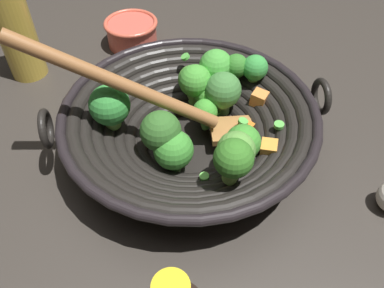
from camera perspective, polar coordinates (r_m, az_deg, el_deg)
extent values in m
plane|color=#332D28|center=(0.60, -0.36, -0.77)|extent=(4.00, 4.00, 0.00)
cylinder|color=black|center=(0.59, -0.36, -0.44)|extent=(0.12, 0.12, 0.01)
torus|color=black|center=(0.58, -0.37, 0.44)|extent=(0.17, 0.17, 0.02)
torus|color=black|center=(0.58, -0.37, 1.01)|extent=(0.20, 0.20, 0.02)
torus|color=black|center=(0.57, -0.38, 1.58)|extent=(0.23, 0.23, 0.02)
torus|color=black|center=(0.57, -0.38, 2.17)|extent=(0.26, 0.26, 0.02)
torus|color=black|center=(0.56, -0.39, 2.78)|extent=(0.28, 0.28, 0.02)
torus|color=black|center=(0.55, -0.39, 3.39)|extent=(0.31, 0.31, 0.02)
torus|color=black|center=(0.55, -0.40, 4.02)|extent=(0.34, 0.34, 0.02)
torus|color=black|center=(0.54, -0.40, 4.66)|extent=(0.36, 0.36, 0.01)
torus|color=black|center=(0.55, -20.33, 2.09)|extent=(0.05, 0.03, 0.05)
torus|color=black|center=(0.60, 18.14, 6.54)|extent=(0.05, 0.03, 0.05)
cylinder|color=#5AA04A|center=(0.64, 3.36, 8.98)|extent=(0.03, 0.03, 0.02)
sphere|color=green|center=(0.62, 3.48, 11.15)|extent=(0.05, 0.05, 0.05)
cylinder|color=#5EA04E|center=(0.54, 7.07, -1.92)|extent=(0.03, 0.03, 0.02)
sphere|color=#3D8E2E|center=(0.52, 7.37, 0.26)|extent=(0.05, 0.05, 0.05)
cylinder|color=#79AC4C|center=(0.63, 0.02, 7.33)|extent=(0.02, 0.02, 0.02)
sphere|color=#4C9532|center=(0.61, 0.02, 9.32)|extent=(0.04, 0.04, 0.04)
cylinder|color=#6DA953|center=(0.51, 6.10, -3.24)|extent=(0.03, 0.03, 0.02)
sphere|color=#58963D|center=(0.49, 6.38, -0.95)|extent=(0.05, 0.05, 0.05)
cylinder|color=#679849|center=(0.55, -4.34, -0.71)|extent=(0.02, 0.03, 0.02)
sphere|color=#316427|center=(0.52, -4.55, 1.85)|extent=(0.06, 0.06, 0.06)
cylinder|color=#579239|center=(0.62, 0.70, 6.79)|extent=(0.03, 0.03, 0.02)
sphere|color=green|center=(0.60, 0.72, 9.09)|extent=(0.05, 0.05, 0.05)
cylinder|color=#88BE5A|center=(0.63, 8.85, 9.16)|extent=(0.02, 0.02, 0.02)
sphere|color=green|center=(0.62, 9.09, 10.82)|extent=(0.04, 0.04, 0.04)
cylinder|color=#66A04E|center=(0.55, -2.58, -3.09)|extent=(0.03, 0.03, 0.02)
sphere|color=#3B8B30|center=(0.52, -2.70, -0.84)|extent=(0.05, 0.05, 0.05)
cylinder|color=#7AC05A|center=(0.60, 1.84, 3.01)|extent=(0.02, 0.02, 0.02)
sphere|color=green|center=(0.58, 1.89, 4.74)|extent=(0.04, 0.04, 0.04)
cylinder|color=#73A94C|center=(0.62, 2.22, 5.55)|extent=(0.02, 0.02, 0.01)
sphere|color=#428D2F|center=(0.60, 2.28, 7.28)|extent=(0.04, 0.04, 0.04)
cylinder|color=#749D43|center=(0.48, 5.75, -4.45)|extent=(0.02, 0.03, 0.02)
sphere|color=#347424|center=(0.45, 6.03, -2.07)|extent=(0.05, 0.05, 0.05)
cylinder|color=#70AA49|center=(0.57, -11.36, 3.19)|extent=(0.03, 0.03, 0.02)
sphere|color=#348D3A|center=(0.54, -11.82, 5.52)|extent=(0.06, 0.06, 0.06)
cylinder|color=#699E53|center=(0.61, 4.33, 5.30)|extent=(0.03, 0.03, 0.02)
sphere|color=#3F7A39|center=(0.59, 4.52, 7.78)|extent=(0.05, 0.05, 0.05)
cylinder|color=#82AB5E|center=(0.63, 6.22, 9.39)|extent=(0.02, 0.02, 0.02)
sphere|color=#327528|center=(0.62, 6.40, 11.15)|extent=(0.04, 0.04, 0.04)
cube|color=orange|center=(0.60, 9.68, 6.50)|extent=(0.03, 0.03, 0.02)
cube|color=orange|center=(0.58, 7.58, 2.17)|extent=(0.03, 0.03, 0.02)
cube|color=orange|center=(0.53, 11.05, -0.68)|extent=(0.03, 0.02, 0.02)
cube|color=#CA6921|center=(0.59, -4.71, 2.67)|extent=(0.03, 0.03, 0.03)
cylinder|color=#56B247|center=(0.60, 3.32, 4.44)|extent=(0.02, 0.02, 0.01)
cylinder|color=#56B247|center=(0.55, 12.45, 2.89)|extent=(0.02, 0.02, 0.01)
cylinder|color=#6BC651|center=(0.51, 1.79, -4.73)|extent=(0.02, 0.02, 0.01)
cylinder|color=#56B247|center=(0.63, -0.97, 12.47)|extent=(0.02, 0.02, 0.01)
cylinder|color=#56B247|center=(0.56, 7.40, 3.25)|extent=(0.02, 0.02, 0.01)
cube|color=#9E6B38|center=(0.58, 6.17, 2.01)|extent=(0.06, 0.08, 0.01)
cylinder|color=#986237|center=(0.51, -10.24, 8.54)|extent=(0.07, 0.25, 0.17)
cylinder|color=gold|center=(0.75, -24.43, 15.53)|extent=(0.06, 0.06, 0.20)
cylinder|color=#D15647|center=(0.81, -8.67, 15.49)|extent=(0.10, 0.10, 0.05)
torus|color=#D25740|center=(0.80, -8.86, 16.88)|extent=(0.10, 0.10, 0.01)
cylinder|color=#6BC651|center=(0.80, -9.03, 15.20)|extent=(0.02, 0.02, 0.01)
cylinder|color=#6BC651|center=(0.80, -9.12, 15.03)|extent=(0.01, 0.01, 0.01)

